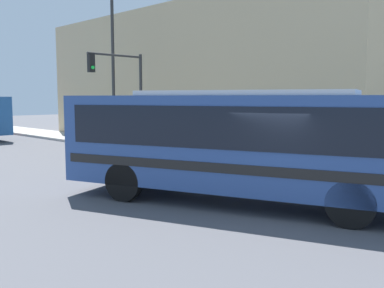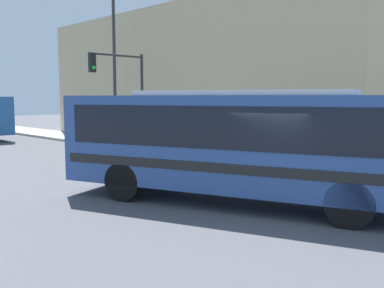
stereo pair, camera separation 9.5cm
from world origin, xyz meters
TOP-DOWN VIEW (x-y plane):
  - ground_plane at (0.00, 0.00)m, footprint 120.00×120.00m
  - sidewalk at (6.05, 20.00)m, footprint 3.11×70.00m
  - building_facade at (10.61, 13.23)m, footprint 6.00×24.46m
  - city_bus at (-0.02, 0.96)m, footprint 5.84×10.33m
  - fire_hydrant at (5.10, 4.72)m, footprint 0.27×0.36m
  - traffic_light_pole at (4.09, 12.00)m, footprint 3.28×0.35m
  - parking_meter at (5.10, 10.12)m, footprint 0.14×0.14m
  - street_lamp at (4.95, 14.63)m, footprint 3.15×0.28m
  - pedestrian_near_corner at (6.43, 4.21)m, footprint 0.34×0.34m

SIDE VIEW (x-z plane):
  - ground_plane at x=0.00m, z-range 0.00..0.00m
  - sidewalk at x=6.05m, z-range 0.00..0.16m
  - fire_hydrant at x=5.10m, z-range 0.16..0.97m
  - pedestrian_near_corner at x=6.43m, z-range 0.17..1.81m
  - parking_meter at x=5.10m, z-range 0.38..1.62m
  - city_bus at x=-0.02m, z-range 0.26..3.29m
  - traffic_light_pole at x=4.09m, z-range 1.10..6.04m
  - building_facade at x=10.61m, z-range 0.00..8.23m
  - street_lamp at x=4.95m, z-range 0.93..9.26m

